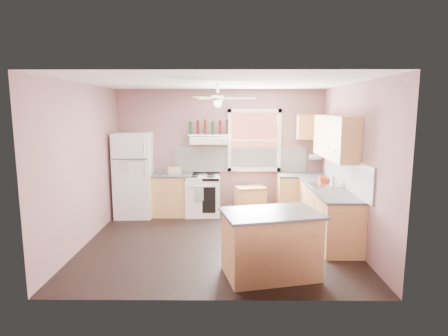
{
  "coord_description": "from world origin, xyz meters",
  "views": [
    {
      "loc": [
        0.14,
        -6.19,
        2.27
      ],
      "look_at": [
        0.1,
        0.3,
        1.25
      ],
      "focal_mm": 30.0,
      "sensor_mm": 36.0,
      "label": 1
    }
  ],
  "objects_px": {
    "refrigerator": "(134,175)",
    "cart": "(250,201)",
    "stove": "(203,195)",
    "island": "(271,245)",
    "toaster": "(174,170)"
  },
  "relations": [
    {
      "from": "refrigerator",
      "to": "cart",
      "type": "bearing_deg",
      "value": -0.95
    },
    {
      "from": "cart",
      "to": "refrigerator",
      "type": "bearing_deg",
      "value": 168.96
    },
    {
      "from": "toaster",
      "to": "island",
      "type": "distance_m",
      "value": 3.47
    },
    {
      "from": "refrigerator",
      "to": "island",
      "type": "relative_size",
      "value": 1.47
    },
    {
      "from": "refrigerator",
      "to": "island",
      "type": "xyz_separation_m",
      "value": [
        2.58,
        -2.91,
        -0.46
      ]
    },
    {
      "from": "refrigerator",
      "to": "toaster",
      "type": "bearing_deg",
      "value": -0.65
    },
    {
      "from": "stove",
      "to": "island",
      "type": "distance_m",
      "value": 3.2
    },
    {
      "from": "cart",
      "to": "stove",
      "type": "bearing_deg",
      "value": 167.62
    },
    {
      "from": "refrigerator",
      "to": "stove",
      "type": "bearing_deg",
      "value": 0.0
    },
    {
      "from": "refrigerator",
      "to": "cart",
      "type": "relative_size",
      "value": 2.87
    },
    {
      "from": "island",
      "to": "refrigerator",
      "type": "bearing_deg",
      "value": 118.43
    },
    {
      "from": "stove",
      "to": "cart",
      "type": "distance_m",
      "value": 1.04
    },
    {
      "from": "toaster",
      "to": "cart",
      "type": "xyz_separation_m",
      "value": [
        1.64,
        0.06,
        -0.68
      ]
    },
    {
      "from": "stove",
      "to": "cart",
      "type": "height_order",
      "value": "stove"
    },
    {
      "from": "cart",
      "to": "island",
      "type": "bearing_deg",
      "value": -101.64
    }
  ]
}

